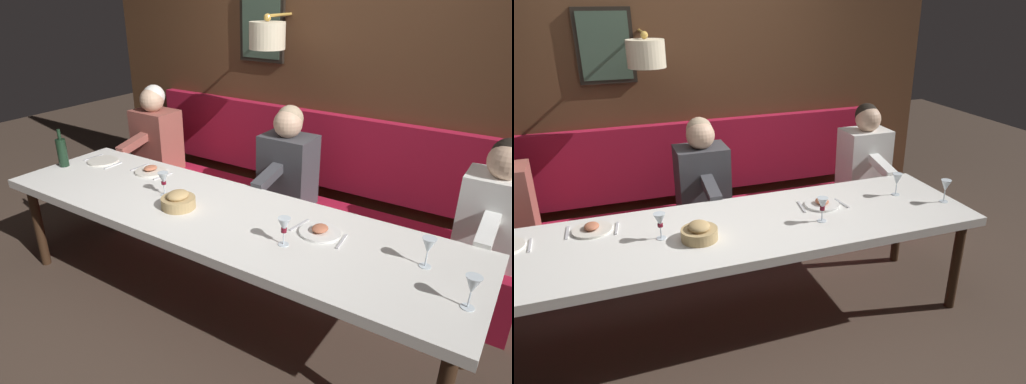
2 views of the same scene
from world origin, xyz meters
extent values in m
plane|color=#423328|center=(0.00, 0.00, 0.00)|extent=(12.00, 12.00, 0.00)
cube|color=silver|center=(0.00, 0.00, 0.71)|extent=(0.90, 3.21, 0.06)
cylinder|color=#301E12|center=(-0.35, -1.50, 0.34)|extent=(0.07, 0.07, 0.68)
cylinder|color=#301E12|center=(0.35, -1.50, 0.34)|extent=(0.07, 0.07, 0.68)
cube|color=maroon|center=(0.89, 0.00, 0.23)|extent=(0.52, 3.41, 0.45)
cube|color=#51331E|center=(1.48, 0.00, 1.45)|extent=(0.10, 4.61, 2.90)
cube|color=maroon|center=(1.39, 0.00, 0.77)|extent=(0.10, 3.41, 0.64)
cube|color=black|center=(1.42, 0.59, 1.73)|extent=(0.04, 0.43, 0.57)
cube|color=#384C3D|center=(1.40, 0.59, 1.73)|extent=(0.01, 0.37, 0.51)
cylinder|color=#B78E3D|center=(1.25, 0.32, 1.84)|extent=(0.35, 0.02, 0.02)
cylinder|color=beige|center=(1.08, 0.32, 1.70)|extent=(0.28, 0.28, 0.20)
sphere|color=#B78E3D|center=(1.08, 0.32, 1.83)|extent=(0.06, 0.06, 0.06)
cube|color=white|center=(0.89, -1.47, 0.73)|extent=(0.30, 0.40, 0.56)
sphere|color=#D1A889|center=(0.87, -1.47, 1.11)|extent=(0.22, 0.22, 0.22)
sphere|color=black|center=(0.90, -1.47, 1.14)|extent=(0.20, 0.20, 0.20)
cube|color=white|center=(0.60, -1.47, 0.77)|extent=(0.33, 0.09, 0.14)
cube|color=#3D3D42|center=(0.89, 0.00, 0.73)|extent=(0.30, 0.40, 0.56)
sphere|color=#D1A889|center=(0.87, 0.00, 1.11)|extent=(0.22, 0.22, 0.22)
sphere|color=tan|center=(0.90, 0.00, 1.14)|extent=(0.20, 0.20, 0.20)
cube|color=#3D3D42|center=(0.60, 0.00, 0.77)|extent=(0.33, 0.09, 0.14)
cylinder|color=silver|center=(0.25, 0.84, 0.75)|extent=(0.24, 0.24, 0.01)
ellipsoid|color=#B76647|center=(0.25, 0.84, 0.77)|extent=(0.11, 0.09, 0.04)
cube|color=silver|center=(0.23, 0.70, 0.74)|extent=(0.17, 0.04, 0.01)
cube|color=silver|center=(0.27, 0.99, 0.74)|extent=(0.18, 0.02, 0.01)
cube|color=silver|center=(0.17, 1.19, 0.74)|extent=(0.17, 0.02, 0.01)
cylinder|color=white|center=(0.10, -0.67, 0.75)|extent=(0.24, 0.24, 0.01)
ellipsoid|color=#B76647|center=(0.10, -0.67, 0.77)|extent=(0.11, 0.09, 0.04)
cube|color=silver|center=(0.08, -0.81, 0.74)|extent=(0.17, 0.03, 0.01)
cube|color=silver|center=(0.12, -0.52, 0.74)|extent=(0.18, 0.04, 0.01)
cylinder|color=silver|center=(0.00, 0.45, 0.74)|extent=(0.06, 0.06, 0.00)
cylinder|color=silver|center=(0.00, 0.45, 0.78)|extent=(0.01, 0.01, 0.07)
cone|color=silver|center=(0.00, 0.45, 0.86)|extent=(0.07, 0.07, 0.08)
cylinder|color=maroon|center=(0.00, 0.45, 0.83)|extent=(0.03, 0.03, 0.02)
cylinder|color=silver|center=(0.09, -1.26, 0.74)|extent=(0.06, 0.06, 0.00)
cylinder|color=silver|center=(0.09, -1.26, 0.78)|extent=(0.01, 0.01, 0.07)
cone|color=silver|center=(0.09, -1.26, 0.86)|extent=(0.07, 0.07, 0.08)
cylinder|color=silver|center=(-0.14, -1.51, 0.74)|extent=(0.06, 0.06, 0.00)
cylinder|color=silver|center=(-0.14, -1.51, 0.78)|extent=(0.01, 0.01, 0.07)
cone|color=silver|center=(-0.14, -1.51, 0.86)|extent=(0.07, 0.07, 0.08)
cylinder|color=silver|center=(-0.12, -0.56, 0.74)|extent=(0.06, 0.06, 0.00)
cylinder|color=silver|center=(-0.12, -0.56, 0.78)|extent=(0.01, 0.01, 0.07)
cone|color=silver|center=(-0.12, -0.56, 0.86)|extent=(0.07, 0.07, 0.08)
cylinder|color=maroon|center=(-0.12, -0.56, 0.83)|extent=(0.03, 0.03, 0.02)
cylinder|color=tan|center=(-0.09, 0.24, 0.78)|extent=(0.22, 0.22, 0.07)
ellipsoid|color=tan|center=(-0.09, 0.24, 0.83)|extent=(0.15, 0.13, 0.06)
camera|label=1|loc=(-1.99, -1.63, 2.02)|focal=31.80mm
camera|label=2|loc=(-2.62, 0.73, 2.09)|focal=33.53mm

